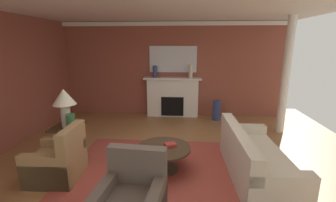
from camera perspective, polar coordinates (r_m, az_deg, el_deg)
The scene contains 19 objects.
ground_plane at distance 4.69m, azimuth -2.33°, elevation -15.50°, with size 8.82×8.82×0.00m, color olive.
wall_fireplace at distance 7.57m, azimuth 0.61°, elevation 7.57°, with size 7.32×0.12×2.94m, color brown.
ceiling_panel at distance 4.44m, azimuth -2.24°, elevation 22.57°, with size 7.32×7.39×0.06m, color white.
crown_moulding at distance 7.47m, azimuth 0.60°, elevation 18.16°, with size 7.32×0.08×0.12m, color white.
area_rug at distance 4.58m, azimuth -1.08°, elevation -16.12°, with size 3.50×2.61×0.01m, color #993D33.
fireplace at distance 7.51m, azimuth 1.12°, elevation 0.70°, with size 1.80×0.35×1.25m.
mantel_mirror at distance 7.45m, azimuth 1.22°, elevation 10.03°, with size 1.46×0.04×0.81m, color silver.
sofa at distance 4.50m, azimuth 20.04°, elevation -13.39°, with size 0.97×2.13×0.85m.
armchair_near_window at distance 4.59m, azimuth -24.96°, elevation -13.21°, with size 0.82×0.82×0.95m.
armchair_facing_fireplace at distance 3.33m, azimuth -8.66°, elevation -23.03°, with size 0.87×0.87×0.95m.
coffee_table at distance 4.43m, azimuth -1.10°, elevation -12.43°, with size 1.00×1.00×0.45m.
side_table at distance 5.17m, azimuth -22.84°, elevation -8.83°, with size 0.56×0.56×0.70m.
table_lamp at distance 4.92m, azimuth -23.73°, elevation 0.09°, with size 0.44×0.44×0.75m.
vase_mantel_right at distance 7.30m, azimuth 5.48°, elevation 7.16°, with size 0.12×0.12×0.41m, color beige.
vase_mantel_left at distance 7.37m, azimuth -3.18°, elevation 7.09°, with size 0.13×0.13×0.37m, color navy.
vase_tall_corner at distance 7.34m, azimuth 11.60°, elevation -2.20°, with size 0.24×0.24×0.61m, color navy.
vase_on_side_table at distance 4.85m, azimuth -22.38°, elevation -4.61°, with size 0.16×0.16×0.30m, color #33703D.
book_red_cover at distance 4.41m, azimuth 0.58°, elevation -10.50°, with size 0.20×0.16×0.06m, color maroon.
column_white at distance 6.69m, azimuth 26.51°, elevation 5.30°, with size 0.20×0.20×2.94m, color white.
Camera 1 is at (0.49, -4.06, 2.29)m, focal length 25.28 mm.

